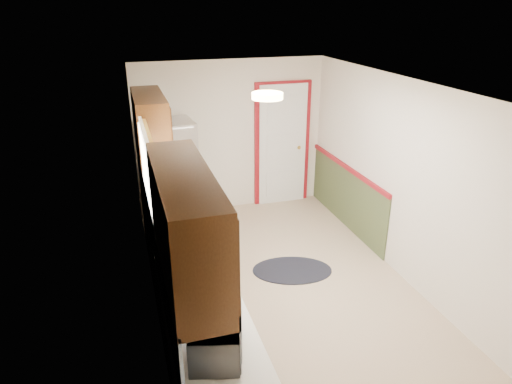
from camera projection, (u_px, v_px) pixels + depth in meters
room_shell at (286, 196)px, 5.02m from camera, size 3.20×5.20×2.52m
kitchen_run at (181, 257)px, 4.59m from camera, size 0.63×4.00×2.20m
back_wall_trim at (296, 155)px, 7.36m from camera, size 1.12×2.30×2.08m
ceiling_fixture at (267, 96)px, 4.32m from camera, size 0.30×0.30×0.06m
microwave at (216, 333)px, 3.09m from camera, size 0.40×0.56×0.34m
refrigerator at (172, 176)px, 6.71m from camera, size 0.73×0.72×1.63m
rug at (292, 270)px, 5.84m from camera, size 1.15×0.90×0.01m
cooktop at (171, 203)px, 5.46m from camera, size 0.47×0.57×0.02m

